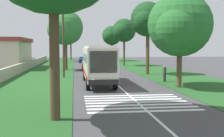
% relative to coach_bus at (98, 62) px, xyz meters
% --- Properties ---
extents(ground, '(160.00, 160.00, 0.00)m').
position_rel_coach_bus_xyz_m(ground, '(-4.08, -1.80, -2.15)').
color(ground, '#424244').
extents(grass_verge_left, '(120.00, 8.00, 0.04)m').
position_rel_coach_bus_xyz_m(grass_verge_left, '(10.92, 6.40, -2.13)').
color(grass_verge_left, '#235623').
rests_on(grass_verge_left, ground).
extents(grass_verge_right, '(120.00, 8.00, 0.04)m').
position_rel_coach_bus_xyz_m(grass_verge_right, '(10.92, -10.00, -2.13)').
color(grass_verge_right, '#235623').
rests_on(grass_verge_right, ground).
extents(centre_line, '(110.00, 0.16, 0.01)m').
position_rel_coach_bus_xyz_m(centre_line, '(10.92, -1.80, -2.14)').
color(centre_line, silver).
rests_on(centre_line, ground).
extents(coach_bus, '(11.16, 2.62, 3.73)m').
position_rel_coach_bus_xyz_m(coach_bus, '(0.00, 0.00, 0.00)').
color(coach_bus, silver).
rests_on(coach_bus, ground).
extents(zebra_crossing, '(5.85, 6.80, 0.01)m').
position_rel_coach_bus_xyz_m(zebra_crossing, '(-9.68, -1.80, -2.14)').
color(zebra_crossing, silver).
rests_on(zebra_crossing, ground).
extents(trailing_car_0, '(4.30, 1.78, 1.43)m').
position_rel_coach_bus_xyz_m(trailing_car_0, '(18.90, 0.14, -1.48)').
color(trailing_car_0, '#B21E1E').
rests_on(trailing_car_0, ground).
extents(trailing_car_1, '(4.30, 1.78, 1.43)m').
position_rel_coach_bus_xyz_m(trailing_car_1, '(24.63, -0.01, -1.48)').
color(trailing_car_1, silver).
rests_on(trailing_car_1, ground).
extents(trailing_car_2, '(4.30, 1.78, 1.43)m').
position_rel_coach_bus_xyz_m(trailing_car_2, '(33.71, -3.61, -1.48)').
color(trailing_car_2, black).
rests_on(trailing_car_2, ground).
extents(trailing_car_3, '(4.30, 1.78, 1.43)m').
position_rel_coach_bus_xyz_m(trailing_car_3, '(39.89, 0.29, -1.48)').
color(trailing_car_3, navy).
rests_on(trailing_car_3, ground).
extents(roadside_tree_left_0, '(6.66, 5.49, 9.37)m').
position_rel_coach_bus_xyz_m(roadside_tree_left_0, '(18.05, 3.77, 4.35)').
color(roadside_tree_left_0, brown).
rests_on(roadside_tree_left_0, grass_verge_left).
extents(roadside_tree_left_1, '(7.29, 6.00, 10.66)m').
position_rel_coach_bus_xyz_m(roadside_tree_left_1, '(56.20, 3.36, 5.38)').
color(roadside_tree_left_1, brown).
rests_on(roadside_tree_left_1, grass_verge_left).
extents(roadside_tree_left_2, '(6.28, 5.56, 10.46)m').
position_rel_coach_bus_xyz_m(roadside_tree_left_2, '(46.89, 4.43, 5.42)').
color(roadside_tree_left_2, '#3D2D1E').
rests_on(roadside_tree_left_2, grass_verge_left).
extents(roadside_tree_right_0, '(5.20, 4.57, 9.51)m').
position_rel_coach_bus_xyz_m(roadside_tree_right_0, '(9.15, -7.21, 4.98)').
color(roadside_tree_right_0, brown).
rests_on(roadside_tree_right_0, grass_verge_right).
extents(roadside_tree_right_1, '(6.96, 5.67, 8.41)m').
position_rel_coach_bus_xyz_m(roadside_tree_right_1, '(-3.16, -6.88, 3.29)').
color(roadside_tree_right_1, brown).
rests_on(roadside_tree_right_1, grass_verge_right).
extents(roadside_tree_right_2, '(5.30, 4.51, 9.03)m').
position_rel_coach_bus_xyz_m(roadside_tree_right_2, '(26.99, -7.12, 4.54)').
color(roadside_tree_right_2, brown).
rests_on(roadside_tree_right_2, grass_verge_right).
extents(roadside_tree_right_3, '(6.06, 5.01, 9.08)m').
position_rel_coach_bus_xyz_m(roadside_tree_right_3, '(47.09, -7.34, 4.30)').
color(roadside_tree_right_3, brown).
rests_on(roadside_tree_right_3, grass_verge_right).
extents(utility_pole, '(0.24, 1.40, 8.26)m').
position_rel_coach_bus_xyz_m(utility_pole, '(6.59, 3.52, 2.17)').
color(utility_pole, '#473828').
rests_on(utility_pole, grass_verge_left).
extents(roadside_wall, '(70.00, 0.40, 1.30)m').
position_rel_coach_bus_xyz_m(roadside_wall, '(15.92, 9.80, -1.46)').
color(roadside_wall, '#B2A893').
rests_on(roadside_wall, grass_verge_left).
extents(pedestrian, '(0.34, 0.34, 1.69)m').
position_rel_coach_bus_xyz_m(pedestrian, '(0.81, -7.01, -1.24)').
color(pedestrian, '#26262D').
rests_on(pedestrian, grass_verge_right).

